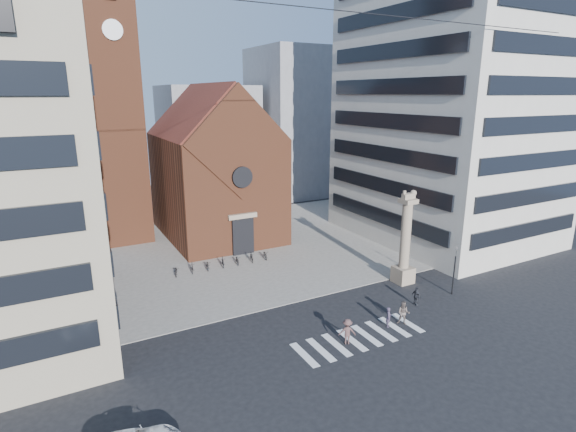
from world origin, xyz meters
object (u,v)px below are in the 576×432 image
at_px(traffic_light, 454,270).
at_px(pedestrian_0, 389,317).
at_px(pedestrian_2, 416,296).
at_px(scooter_0, 176,271).
at_px(pedestrian_1, 404,313).
at_px(lion_column, 405,247).

relative_size(traffic_light, pedestrian_0, 2.79).
distance_m(pedestrian_2, scooter_0, 22.07).
bearing_deg(pedestrian_2, pedestrian_0, 107.62).
distance_m(traffic_light, pedestrian_1, 7.76).
distance_m(lion_column, traffic_light, 4.62).
xyz_separation_m(lion_column, scooter_0, (-17.96, 11.43, -2.97)).
distance_m(lion_column, pedestrian_0, 9.12).
bearing_deg(scooter_0, pedestrian_2, -29.94).
bearing_deg(scooter_0, traffic_light, -23.01).
xyz_separation_m(lion_column, pedestrian_0, (-6.58, -5.71, -2.69)).
relative_size(pedestrian_0, pedestrian_2, 0.97).
relative_size(traffic_light, scooter_0, 2.61).
xyz_separation_m(pedestrian_0, scooter_0, (-11.37, 17.14, -0.29)).
height_order(traffic_light, scooter_0, traffic_light).
relative_size(pedestrian_0, scooter_0, 0.94).
distance_m(traffic_light, pedestrian_2, 4.50).
height_order(lion_column, pedestrian_0, lion_column).
bearing_deg(traffic_light, scooter_0, 142.29).
xyz_separation_m(pedestrian_1, pedestrian_2, (3.13, 1.90, -0.12)).
bearing_deg(pedestrian_1, pedestrian_0, -143.77).
distance_m(traffic_light, scooter_0, 25.28).
relative_size(pedestrian_1, scooter_0, 1.11).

